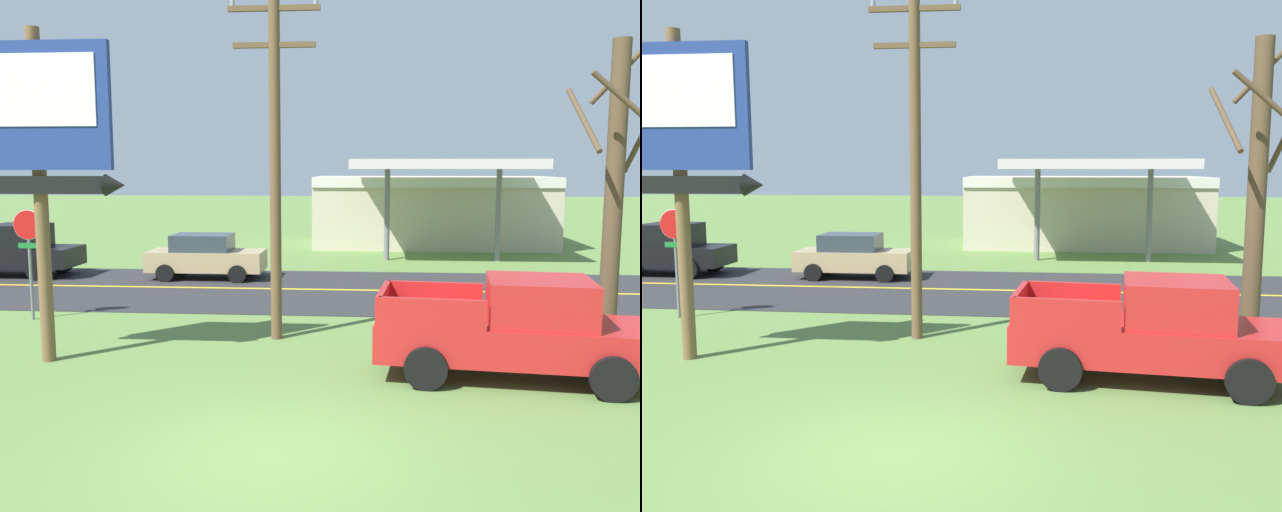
# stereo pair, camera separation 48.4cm
# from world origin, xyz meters

# --- Properties ---
(ground_plane) EXTENTS (180.00, 180.00, 0.00)m
(ground_plane) POSITION_xyz_m (0.00, 0.00, 0.00)
(ground_plane) COLOR #5B7F3D
(road_asphalt) EXTENTS (140.00, 8.00, 0.02)m
(road_asphalt) POSITION_xyz_m (0.00, 13.00, 0.01)
(road_asphalt) COLOR #2B2B2D
(road_asphalt) RESTS_ON ground
(road_centre_line) EXTENTS (126.00, 0.20, 0.01)m
(road_centre_line) POSITION_xyz_m (0.00, 13.00, 0.02)
(road_centre_line) COLOR gold
(road_centre_line) RESTS_ON road_asphalt
(motel_sign) EXTENTS (3.46, 0.54, 6.81)m
(motel_sign) POSITION_xyz_m (-5.37, 4.13, 4.66)
(motel_sign) COLOR brown
(motel_sign) RESTS_ON ground
(stop_sign) EXTENTS (0.80, 0.08, 2.95)m
(stop_sign) POSITION_xyz_m (-7.73, 7.97, 2.03)
(stop_sign) COLOR slate
(stop_sign) RESTS_ON ground
(utility_pole) EXTENTS (2.10, 0.26, 8.09)m
(utility_pole) POSITION_xyz_m (-0.92, 6.52, 4.36)
(utility_pole) COLOR brown
(utility_pole) RESTS_ON ground
(bare_tree) EXTENTS (1.95, 1.89, 6.80)m
(bare_tree) POSITION_xyz_m (6.65, 6.36, 3.58)
(bare_tree) COLOR brown
(bare_tree) RESTS_ON ground
(gas_station) EXTENTS (12.00, 11.50, 4.40)m
(gas_station) POSITION_xyz_m (4.30, 26.31, 1.94)
(gas_station) COLOR beige
(gas_station) RESTS_ON ground
(pickup_red_parked_on_lawn) EXTENTS (5.38, 2.67, 1.96)m
(pickup_red_parked_on_lawn) POSITION_xyz_m (4.13, 3.85, 0.96)
(pickup_red_parked_on_lawn) COLOR red
(pickup_red_parked_on_lawn) RESTS_ON ground
(pickup_black_on_road) EXTENTS (5.20, 2.24, 1.96)m
(pickup_black_on_road) POSITION_xyz_m (-12.26, 15.00, 0.96)
(pickup_black_on_road) COLOR black
(pickup_black_on_road) RESTS_ON ground
(car_tan_near_lane) EXTENTS (4.20, 2.00, 1.64)m
(car_tan_near_lane) POSITION_xyz_m (-4.78, 15.00, 0.83)
(car_tan_near_lane) COLOR tan
(car_tan_near_lane) RESTS_ON ground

